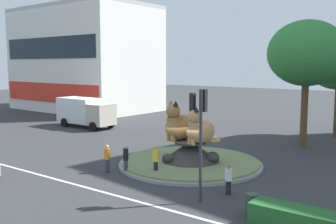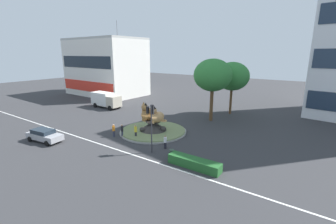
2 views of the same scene
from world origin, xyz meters
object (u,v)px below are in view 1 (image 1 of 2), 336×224
Objects in this scene: pedestrian_white_shirt at (229,179)px; pedestrian_orange_shirt at (107,158)px; cat_statue_tabby at (179,125)px; pedestrian_yellow_shirt at (156,159)px; delivery_box_truck at (85,111)px; traffic_light_mast at (200,120)px; shophouse_block at (84,59)px; pedestrian_black_shirt at (126,158)px; litter_bin at (252,204)px; broadleaf_tree_behind_island at (307,54)px; cat_statue_calico at (200,130)px.

pedestrian_orange_shirt is at bearing -157.42° from pedestrian_white_shirt.
pedestrian_yellow_shirt is (0.51, -3.14, -1.57)m from cat_statue_tabby.
pedestrian_white_shirt is at bearing -23.84° from delivery_box_truck.
shophouse_block reaches higher than traffic_light_mast.
pedestrian_yellow_shirt reaches higher than pedestrian_black_shirt.
litter_bin is (8.74, -1.48, -0.48)m from pedestrian_black_shirt.
broadleaf_tree_behind_island is (33.60, -7.60, 0.12)m from shophouse_block.
delivery_box_truck is (-21.88, 10.16, 0.83)m from pedestrian_white_shirt.
cat_statue_tabby is at bearing 164.23° from pedestrian_white_shirt.
shophouse_block reaches higher than cat_statue_tabby.
cat_statue_calico is at bearing -19.24° from delivery_box_truck.
shophouse_block is at bearing -105.49° from cat_statue_tabby.
pedestrian_black_shirt is 1.84m from pedestrian_yellow_shirt.
pedestrian_orange_shirt is 1.08× the size of pedestrian_white_shirt.
cat_statue_tabby is 17.60m from delivery_box_truck.
broadleaf_tree_behind_island is 5.47× the size of pedestrian_yellow_shirt.
delivery_box_truck is (-21.21, 11.82, -2.26)m from traffic_light_mast.
shophouse_block is 34.45m from broadleaf_tree_behind_island.
pedestrian_black_shirt is (27.45, -21.41, -6.24)m from shophouse_block.
cat_statue_calico is at bearing -108.11° from broadleaf_tree_behind_island.
shophouse_block reaches higher than cat_statue_calico.
traffic_light_mast is 7.82m from pedestrian_orange_shirt.
shophouse_block is 34.82m from pedestrian_orange_shirt.
delivery_box_truck is (-16.34, 6.49, -0.90)m from cat_statue_tabby.
pedestrian_yellow_shirt reaches higher than litter_bin.
broadleaf_tree_behind_island is 16.40m from pedestrian_black_shirt.
pedestrian_black_shirt is at bearing -161.42° from pedestrian_yellow_shirt.
litter_bin is (2.68, -0.02, -3.45)m from traffic_light_mast.
litter_bin is at bearing -21.98° from pedestrian_white_shirt.
cat_statue_calico is 0.11× the size of shophouse_block.
delivery_box_truck is (-14.06, 10.82, 0.75)m from pedestrian_orange_shirt.
delivery_box_truck is (-15.15, 10.36, 0.70)m from pedestrian_black_shirt.
pedestrian_orange_shirt is (-2.28, -4.33, -1.64)m from cat_statue_tabby.
traffic_light_mast is 0.80× the size of delivery_box_truck.
delivery_box_truck is (-17.99, 6.66, -0.79)m from cat_statue_calico.
pedestrian_orange_shirt is 7.84m from pedestrian_white_shirt.
pedestrian_yellow_shirt is at bearing -28.69° from delivery_box_truck.
pedestrian_white_shirt is at bearing -87.58° from broadleaf_tree_behind_island.
litter_bin is (36.19, -22.89, -6.72)m from shophouse_block.
cat_statue_calico is 1.40× the size of pedestrian_orange_shirt.
traffic_light_mast reaches higher than litter_bin.
delivery_box_truck is at bearing -91.62° from cat_statue_calico.
litter_bin is at bearing -61.35° from pedestrian_black_shirt.
pedestrian_white_shirt is (5.03, -0.53, -0.15)m from pedestrian_yellow_shirt.
pedestrian_orange_shirt is 17.75m from delivery_box_truck.
cat_statue_tabby is at bearing 39.47° from traffic_light_mast.
traffic_light_mast reaches higher than pedestrian_orange_shirt.
pedestrian_black_shirt is 1.03× the size of pedestrian_orange_shirt.
pedestrian_orange_shirt reaches higher than litter_bin.
traffic_light_mast is 3.57m from pedestrian_white_shirt.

